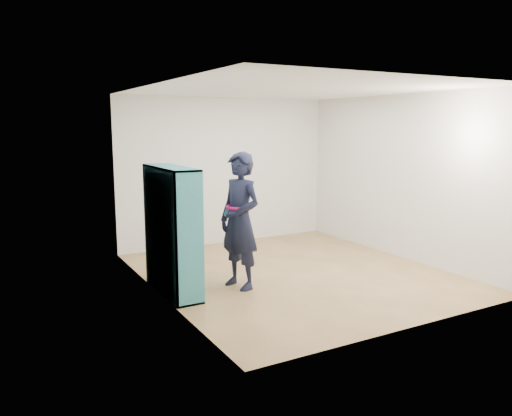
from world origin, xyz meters
TOP-DOWN VIEW (x-y plane):
  - floor at (0.00, 0.00)m, footprint 4.50×4.50m
  - ceiling at (0.00, 0.00)m, footprint 4.50×4.50m
  - wall_left at (-2.00, 0.00)m, footprint 0.02×4.50m
  - wall_right at (2.00, 0.00)m, footprint 0.02×4.50m
  - wall_back at (0.00, 2.25)m, footprint 4.00×0.02m
  - wall_front at (0.00, -2.25)m, footprint 4.00×0.02m
  - bookshelf at (-1.84, 0.06)m, footprint 0.35×1.21m
  - person at (-0.98, -0.17)m, footprint 0.59×0.74m
  - smartphone at (-1.14, -0.12)m, footprint 0.04×0.10m

SIDE VIEW (x-z plane):
  - floor at x=0.00m, z-range 0.00..0.00m
  - bookshelf at x=-1.84m, z-range -0.02..1.59m
  - person at x=-0.98m, z-range 0.00..1.79m
  - smartphone at x=-1.14m, z-range 0.94..1.08m
  - wall_left at x=-2.00m, z-range 0.00..2.60m
  - wall_right at x=2.00m, z-range 0.00..2.60m
  - wall_back at x=0.00m, z-range 0.00..2.60m
  - wall_front at x=0.00m, z-range 0.00..2.60m
  - ceiling at x=0.00m, z-range 2.60..2.60m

